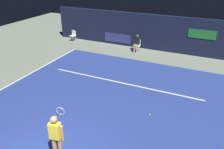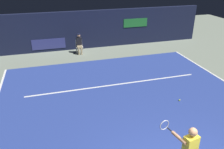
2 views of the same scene
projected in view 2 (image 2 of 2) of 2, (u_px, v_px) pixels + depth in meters
ground_plane at (129, 105)px, 9.67m from camera, size 32.93×32.93×0.00m
court_surface at (129, 105)px, 9.67m from camera, size 10.90×10.66×0.01m
line_service at (116, 85)px, 11.28m from camera, size 8.50×0.10×0.01m
back_wall at (90, 30)px, 16.04m from camera, size 16.54×0.33×2.60m
line_judge_on_chair at (79, 44)px, 15.13m from camera, size 0.45×0.54×1.32m
tennis_ball at (179, 100)px, 9.91m from camera, size 0.07×0.07×0.07m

